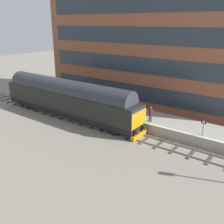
# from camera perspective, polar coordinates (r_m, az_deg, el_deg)

# --- Properties ---
(ground_plane) EXTENTS (140.00, 140.00, 0.00)m
(ground_plane) POSITION_cam_1_polar(r_m,az_deg,el_deg) (26.88, 3.07, -4.89)
(ground_plane) COLOR gray
(ground_plane) RESTS_ON ground
(track_main) EXTENTS (2.50, 60.00, 0.15)m
(track_main) POSITION_cam_1_polar(r_m,az_deg,el_deg) (26.85, 3.07, -4.78)
(track_main) COLOR gray
(track_main) RESTS_ON ground
(station_platform) EXTENTS (4.00, 44.00, 1.01)m
(station_platform) POSITION_cam_1_polar(r_m,az_deg,el_deg) (29.53, 6.96, -1.66)
(station_platform) COLOR #9B9991
(station_platform) RESTS_ON ground
(station_building) EXTENTS (5.39, 33.51, 18.51)m
(station_building) POSITION_cam_1_polar(r_m,az_deg,el_deg) (35.73, 9.11, 16.33)
(station_building) COLOR brown
(station_building) RESTS_ON ground
(diesel_locomotive) EXTENTS (2.74, 20.32, 4.68)m
(diesel_locomotive) POSITION_cam_1_polar(r_m,az_deg,el_deg) (31.16, -9.91, 3.19)
(diesel_locomotive) COLOR black
(diesel_locomotive) RESTS_ON ground
(platform_number_sign) EXTENTS (0.10, 0.44, 1.60)m
(platform_number_sign) POSITION_cam_1_polar(r_m,az_deg,el_deg) (24.98, 19.69, -2.80)
(platform_number_sign) COLOR slate
(platform_number_sign) RESTS_ON station_platform
(waiting_passenger) EXTENTS (0.34, 0.51, 1.64)m
(waiting_passenger) POSITION_cam_1_polar(r_m,az_deg,el_deg) (27.38, 8.59, -0.13)
(waiting_passenger) COLOR #2B3730
(waiting_passenger) RESTS_ON station_platform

